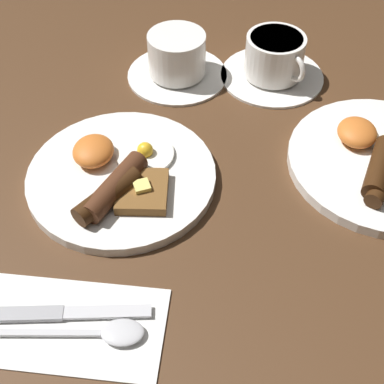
{
  "coord_description": "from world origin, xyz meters",
  "views": [
    {
      "loc": [
        0.49,
        0.13,
        0.53
      ],
      "look_at": [
        0.04,
        0.1,
        0.03
      ],
      "focal_mm": 50.0,
      "sensor_mm": 36.0,
      "label": 1
    }
  ],
  "objects_px": {
    "breakfast_plate_far": "(383,161)",
    "teacup_near": "(177,59)",
    "breakfast_plate_near": "(120,176)",
    "spoon": "(105,333)",
    "teacup_far": "(274,61)",
    "knife": "(62,313)"
  },
  "relations": [
    {
      "from": "breakfast_plate_near",
      "to": "knife",
      "type": "xyz_separation_m",
      "value": [
        0.2,
        -0.03,
        -0.01
      ]
    },
    {
      "from": "breakfast_plate_near",
      "to": "breakfast_plate_far",
      "type": "bearing_deg",
      "value": 98.98
    },
    {
      "from": "breakfast_plate_near",
      "to": "spoon",
      "type": "bearing_deg",
      "value": 5.52
    },
    {
      "from": "knife",
      "to": "spoon",
      "type": "relative_size",
      "value": 1.05
    },
    {
      "from": "knife",
      "to": "teacup_near",
      "type": "bearing_deg",
      "value": 73.57
    },
    {
      "from": "breakfast_plate_near",
      "to": "knife",
      "type": "bearing_deg",
      "value": -8.42
    },
    {
      "from": "breakfast_plate_far",
      "to": "spoon",
      "type": "height_order",
      "value": "breakfast_plate_far"
    },
    {
      "from": "teacup_near",
      "to": "spoon",
      "type": "relative_size",
      "value": 0.98
    },
    {
      "from": "breakfast_plate_near",
      "to": "spoon",
      "type": "height_order",
      "value": "breakfast_plate_near"
    },
    {
      "from": "breakfast_plate_far",
      "to": "spoon",
      "type": "relative_size",
      "value": 1.57
    },
    {
      "from": "breakfast_plate_far",
      "to": "teacup_near",
      "type": "bearing_deg",
      "value": -122.34
    },
    {
      "from": "breakfast_plate_near",
      "to": "knife",
      "type": "height_order",
      "value": "breakfast_plate_near"
    },
    {
      "from": "teacup_far",
      "to": "knife",
      "type": "relative_size",
      "value": 0.96
    },
    {
      "from": "teacup_far",
      "to": "breakfast_plate_far",
      "type": "bearing_deg",
      "value": 36.26
    },
    {
      "from": "teacup_near",
      "to": "breakfast_plate_near",
      "type": "bearing_deg",
      "value": -11.94
    },
    {
      "from": "breakfast_plate_far",
      "to": "teacup_near",
      "type": "relative_size",
      "value": 1.59
    },
    {
      "from": "teacup_far",
      "to": "knife",
      "type": "xyz_separation_m",
      "value": [
        0.46,
        -0.24,
        -0.02
      ]
    },
    {
      "from": "spoon",
      "to": "teacup_far",
      "type": "bearing_deg",
      "value": 64.45
    },
    {
      "from": "teacup_near",
      "to": "teacup_far",
      "type": "height_order",
      "value": "teacup_near"
    },
    {
      "from": "teacup_near",
      "to": "spoon",
      "type": "bearing_deg",
      "value": -3.73
    },
    {
      "from": "spoon",
      "to": "teacup_near",
      "type": "bearing_deg",
      "value": 82.07
    },
    {
      "from": "knife",
      "to": "spoon",
      "type": "distance_m",
      "value": 0.06
    }
  ]
}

